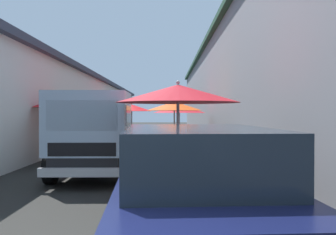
% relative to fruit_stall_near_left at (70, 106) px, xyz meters
% --- Properties ---
extents(ground, '(90.00, 90.00, 0.00)m').
position_rel_fruit_stall_near_left_xyz_m(ground, '(3.89, -2.25, -1.83)').
color(ground, '#282826').
extents(building_left_whitewash, '(49.80, 7.50, 3.88)m').
position_rel_fruit_stall_near_left_xyz_m(building_left_whitewash, '(6.14, 4.54, 0.12)').
color(building_left_whitewash, silver).
rests_on(building_left_whitewash, ground).
extents(building_right_concrete, '(49.80, 7.50, 5.85)m').
position_rel_fruit_stall_near_left_xyz_m(building_right_concrete, '(6.14, -9.04, 1.10)').
color(building_right_concrete, gray).
rests_on(building_right_concrete, ground).
extents(fruit_stall_near_left, '(2.45, 2.45, 2.35)m').
position_rel_fruit_stall_near_left_xyz_m(fruit_stall_near_left, '(0.00, 0.00, 0.00)').
color(fruit_stall_near_left, '#9E9EA3').
rests_on(fruit_stall_near_left, ground).
extents(fruit_stall_far_left, '(2.32, 2.32, 2.16)m').
position_rel_fruit_stall_near_left_xyz_m(fruit_stall_far_left, '(2.87, -3.48, -0.20)').
color(fruit_stall_far_left, '#9E9EA3').
rests_on(fruit_stall_far_left, ground).
extents(fruit_stall_far_right, '(2.36, 2.36, 2.23)m').
position_rel_fruit_stall_near_left_xyz_m(fruit_stall_far_right, '(-5.00, -3.42, -0.20)').
color(fruit_stall_far_right, '#9E9EA3').
rests_on(fruit_stall_far_right, ground).
extents(fruit_stall_mid_lane, '(2.48, 2.48, 2.20)m').
position_rel_fruit_stall_near_left_xyz_m(fruit_stall_mid_lane, '(9.92, -1.02, -0.15)').
color(fruit_stall_mid_lane, '#9E9EA3').
rests_on(fruit_stall_mid_lane, ground).
extents(fruit_stall_near_right, '(2.79, 2.79, 2.11)m').
position_rel_fruit_stall_near_left_xyz_m(fruit_stall_near_right, '(6.97, -3.86, -0.18)').
color(fruit_stall_near_right, '#9E9EA3').
rests_on(fruit_stall_near_right, ground).
extents(hatchback_car, '(4.00, 2.11, 1.45)m').
position_rel_fruit_stall_near_left_xyz_m(hatchback_car, '(-7.74, -3.53, -1.09)').
color(hatchback_car, '#0F1438').
rests_on(hatchback_car, ground).
extents(delivery_truck, '(4.94, 2.02, 2.08)m').
position_rel_fruit_stall_near_left_xyz_m(delivery_truck, '(-3.02, -1.44, -0.79)').
color(delivery_truck, black).
rests_on(delivery_truck, ground).
extents(vendor_by_crates, '(0.43, 0.54, 1.59)m').
position_rel_fruit_stall_near_left_xyz_m(vendor_by_crates, '(5.66, 0.25, -0.91)').
color(vendor_by_crates, '#665B4C').
rests_on(vendor_by_crates, ground).
extents(vendor_in_shade, '(0.42, 0.57, 1.64)m').
position_rel_fruit_stall_near_left_xyz_m(vendor_in_shade, '(7.06, -0.76, -0.88)').
color(vendor_in_shade, '#232328').
rests_on(vendor_in_shade, ground).
extents(parked_scooter, '(1.66, 0.60, 1.14)m').
position_rel_fruit_stall_near_left_xyz_m(parked_scooter, '(-1.59, -4.91, -1.38)').
color(parked_scooter, black).
rests_on(parked_scooter, ground).
extents(plastic_stool, '(0.30, 0.30, 0.43)m').
position_rel_fruit_stall_near_left_xyz_m(plastic_stool, '(1.85, -4.43, -1.50)').
color(plastic_stool, '#194CB2').
rests_on(plastic_stool, ground).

